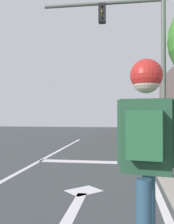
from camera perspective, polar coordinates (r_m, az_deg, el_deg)
lane_line_curbside at (r=4.19m, az=16.44°, el=-19.44°), size 0.12×20.00×0.01m
stop_bar at (r=7.53m, az=1.55°, el=-10.95°), size 3.18×0.40×0.01m
lane_arrow_stem at (r=4.00m, az=-2.79°, el=-20.35°), size 0.16×1.40×0.01m
lane_arrow_head at (r=4.80m, az=-0.71°, el=-16.97°), size 0.71×0.71×0.01m
skater at (r=2.07m, az=12.95°, el=-5.65°), size 0.47×0.63×1.72m
traffic_signal_mast at (r=9.17m, az=10.96°, el=14.28°), size 4.17×0.34×5.43m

